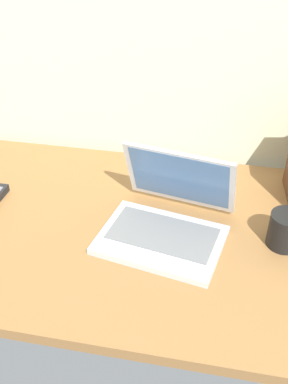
% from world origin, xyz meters
% --- Properties ---
extents(desk, '(1.60, 0.76, 0.03)m').
position_xyz_m(desk, '(0.00, 0.00, 0.01)').
color(desk, olive).
rests_on(desk, ground).
extents(laptop, '(0.35, 0.34, 0.21)m').
position_xyz_m(laptop, '(0.11, 0.00, 0.08)').
color(laptop, silver).
rests_on(laptop, desk).
extents(coffee_mug, '(0.12, 0.09, 0.09)m').
position_xyz_m(coffee_mug, '(0.42, 0.01, 0.08)').
color(coffee_mug, black).
rests_on(coffee_mug, desk).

